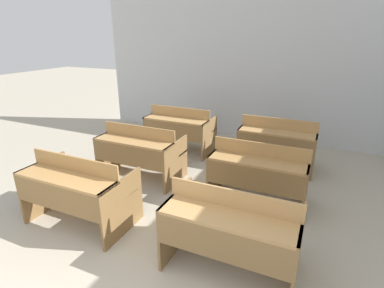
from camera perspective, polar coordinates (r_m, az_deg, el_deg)
The scene contains 8 objects.
wall_back at distance 6.40m, azimuth 11.64°, elevation 13.85°, with size 6.87×0.06×2.93m.
bench_front_left at distance 3.75m, azimuth -20.95°, elevation -7.86°, with size 1.22×0.72×0.86m.
bench_front_right at distance 2.89m, azimuth 7.53°, elevation -15.61°, with size 1.22×0.72×0.86m.
bench_second_left at distance 4.64m, azimuth -9.90°, elevation -1.26°, with size 1.22×0.72×0.86m.
bench_second_right at distance 3.99m, azimuth 12.58°, elevation -5.14°, with size 1.22×0.72×0.86m.
bench_third_left at distance 5.68m, azimuth -2.38°, elevation 3.08°, with size 1.22×0.72×0.86m.
bench_third_right at distance 5.16m, azimuth 15.92°, elevation 0.46°, with size 1.22×0.72×0.86m.
schoolbag at distance 4.61m, azimuth -26.79°, elevation -7.08°, with size 0.26×0.22×0.40m.
Camera 1 is at (1.43, -0.60, 2.15)m, focal length 28.00 mm.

